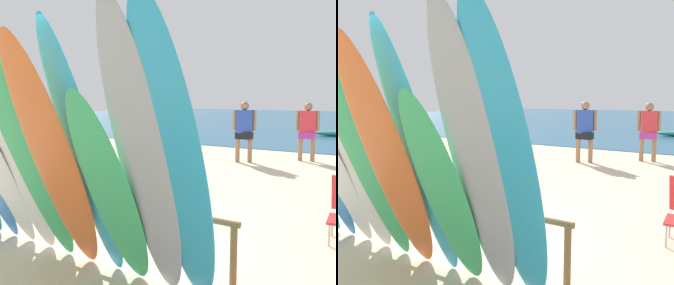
% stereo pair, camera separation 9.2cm
% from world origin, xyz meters
% --- Properties ---
extents(ground, '(60.00, 60.00, 0.00)m').
position_xyz_m(ground, '(0.00, 14.00, 0.00)').
color(ground, beige).
extents(surfboard_rack, '(3.94, 0.07, 0.66)m').
position_xyz_m(surfboard_rack, '(0.00, 0.00, 0.54)').
color(surfboard_rack, brown).
rests_on(surfboard_rack, ground).
extents(surfboard_white_4, '(0.59, 0.99, 2.32)m').
position_xyz_m(surfboard_white_4, '(-0.33, -0.71, 1.16)').
color(surfboard_white_4, white).
rests_on(surfboard_white_4, ground).
extents(surfboard_green_5, '(0.57, 1.22, 2.58)m').
position_xyz_m(surfboard_green_5, '(0.02, -0.85, 1.29)').
color(surfboard_green_5, '#38B266').
rests_on(surfboard_green_5, ground).
extents(surfboard_orange_6, '(0.65, 1.16, 2.41)m').
position_xyz_m(surfboard_orange_6, '(0.40, -0.82, 1.20)').
color(surfboard_orange_6, orange).
rests_on(surfboard_orange_6, ground).
extents(surfboard_teal_7, '(0.57, 0.96, 2.54)m').
position_xyz_m(surfboard_teal_7, '(0.68, -0.71, 1.27)').
color(surfboard_teal_7, '#289EC6').
rests_on(surfboard_teal_7, ground).
extents(surfboard_green_8, '(0.66, 0.92, 1.92)m').
position_xyz_m(surfboard_green_8, '(1.00, -0.72, 0.96)').
color(surfboard_green_8, '#38B266').
rests_on(surfboard_green_8, ground).
extents(surfboard_grey_9, '(0.51, 1.00, 2.58)m').
position_xyz_m(surfboard_grey_9, '(1.42, -0.79, 1.29)').
color(surfboard_grey_9, '#999EA3').
rests_on(surfboard_grey_9, ground).
extents(surfboard_teal_10, '(0.59, 1.02, 2.58)m').
position_xyz_m(surfboard_teal_10, '(1.71, -0.77, 1.29)').
color(surfboard_teal_10, '#289EC6').
rests_on(surfboard_teal_10, ground).
extents(beachgoer_near_rack, '(0.62, 0.30, 1.68)m').
position_xyz_m(beachgoer_near_rack, '(1.00, 7.83, 0.97)').
color(beachgoer_near_rack, '#9E704C').
rests_on(beachgoer_near_rack, ground).
extents(beachgoer_midbeach, '(0.60, 0.38, 1.71)m').
position_xyz_m(beachgoer_midbeach, '(-0.47, 6.69, 0.99)').
color(beachgoer_midbeach, '#9E704C').
rests_on(beachgoer_midbeach, ground).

